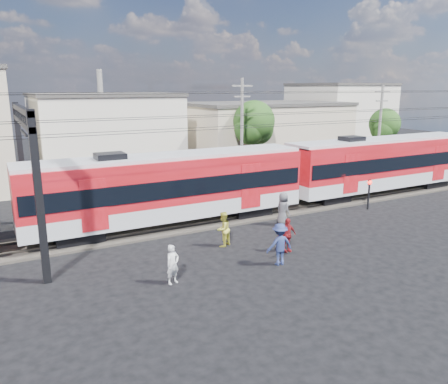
{
  "coord_description": "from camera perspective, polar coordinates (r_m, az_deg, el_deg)",
  "views": [
    {
      "loc": [
        -11.46,
        -14.51,
        7.77
      ],
      "look_at": [
        -0.96,
        5.0,
        2.46
      ],
      "focal_mm": 35.0,
      "sensor_mm": 36.0,
      "label": 1
    }
  ],
  "objects": [
    {
      "name": "crossing_signal",
      "position": [
        29.8,
        18.42,
        0.39
      ],
      "size": [
        0.29,
        0.29,
        1.99
      ],
      "color": "black",
      "rests_on": "ground"
    },
    {
      "name": "building_east",
      "position": [
        58.11,
        14.76,
        9.48
      ],
      "size": [
        10.2,
        10.2,
        8.3
      ],
      "color": "beige",
      "rests_on": "ground"
    },
    {
      "name": "pedestrian_b",
      "position": [
        21.85,
        -0.13,
        -4.87
      ],
      "size": [
        1.07,
        0.99,
        1.78
      ],
      "primitive_type": "imported",
      "rotation": [
        0.0,
        0.0,
        3.6
      ],
      "color": "gold",
      "rests_on": "ground"
    },
    {
      "name": "tree_near",
      "position": [
        38.71,
        4.09,
        8.84
      ],
      "size": [
        3.82,
        3.64,
        6.72
      ],
      "color": "#382619",
      "rests_on": "ground"
    },
    {
      "name": "track_bed",
      "position": [
        26.41,
        -1.25,
        -3.5
      ],
      "size": [
        70.0,
        3.4,
        0.12
      ],
      "primitive_type": "cube",
      "color": "#2D2823",
      "rests_on": "ground"
    },
    {
      "name": "commuter_train",
      "position": [
        24.77,
        -6.72,
        0.87
      ],
      "size": [
        50.3,
        3.08,
        4.17
      ],
      "color": "black",
      "rests_on": "ground"
    },
    {
      "name": "ground",
      "position": [
        20.06,
        9.35,
        -9.51
      ],
      "size": [
        120.0,
        120.0,
        0.0
      ],
      "primitive_type": "plane",
      "color": "black",
      "rests_on": "ground"
    },
    {
      "name": "pedestrian_e",
      "position": [
        25.38,
        7.71,
        -2.21
      ],
      "size": [
        0.75,
        1.02,
        1.92
      ],
      "primitive_type": "imported",
      "rotation": [
        0.0,
        0.0,
        1.72
      ],
      "color": "#494A4E",
      "rests_on": "ground"
    },
    {
      "name": "car_silver",
      "position": [
        41.29,
        20.27,
        2.75
      ],
      "size": [
        4.19,
        2.35,
        1.35
      ],
      "primitive_type": "imported",
      "rotation": [
        0.0,
        0.0,
        1.37
      ],
      "color": "#ADB1B5",
      "rests_on": "ground"
    },
    {
      "name": "building_mideast",
      "position": [
        46.39,
        5.21,
        7.72
      ],
      "size": [
        16.32,
        10.2,
        6.3
      ],
      "color": "#BBAB8F",
      "rests_on": "ground"
    },
    {
      "name": "rail_near",
      "position": [
        25.74,
        -0.49,
        -3.67
      ],
      "size": [
        70.0,
        0.12,
        0.12
      ],
      "primitive_type": "cube",
      "color": "#59544C",
      "rests_on": "track_bed"
    },
    {
      "name": "pedestrian_a",
      "position": [
        17.97,
        -6.72,
        -9.37
      ],
      "size": [
        0.69,
        0.56,
        1.64
      ],
      "primitive_type": "imported",
      "rotation": [
        0.0,
        0.0,
        0.31
      ],
      "color": "silver",
      "rests_on": "ground"
    },
    {
      "name": "utility_pole_mid",
      "position": [
        34.44,
        2.34,
        8.08
      ],
      "size": [
        1.8,
        0.24,
        8.5
      ],
      "color": "slate",
      "rests_on": "ground"
    },
    {
      "name": "tree_far",
      "position": [
        47.79,
        20.3,
        8.12
      ],
      "size": [
        3.36,
        3.12,
        5.76
      ],
      "color": "#382619",
      "rests_on": "ground"
    },
    {
      "name": "catenary",
      "position": [
        22.84,
        -21.15,
        5.96
      ],
      "size": [
        70.0,
        9.3,
        7.52
      ],
      "color": "black",
      "rests_on": "ground"
    },
    {
      "name": "pedestrian_c",
      "position": [
        19.77,
        7.27,
        -6.78
      ],
      "size": [
        1.3,
        0.82,
        1.93
      ],
      "primitive_type": "imported",
      "rotation": [
        0.0,
        0.0,
        3.06
      ],
      "color": "navy",
      "rests_on": "ground"
    },
    {
      "name": "building_midwest",
      "position": [
        42.77,
        -15.51,
        7.48
      ],
      "size": [
        12.24,
        12.24,
        7.3
      ],
      "color": "beige",
      "rests_on": "ground"
    },
    {
      "name": "rail_far",
      "position": [
        27.02,
        -1.98,
        -2.84
      ],
      "size": [
        70.0,
        0.12,
        0.12
      ],
      "primitive_type": "cube",
      "color": "#59544C",
      "rests_on": "track_bed"
    },
    {
      "name": "car_white",
      "position": [
        48.14,
        26.35,
        3.61
      ],
      "size": [
        4.25,
        1.82,
        1.36
      ],
      "primitive_type": "imported",
      "rotation": [
        0.0,
        0.0,
        1.48
      ],
      "color": "white",
      "rests_on": "ground"
    },
    {
      "name": "utility_pole_east",
      "position": [
        42.6,
        19.66,
        8.01
      ],
      "size": [
        1.8,
        0.24,
        8.0
      ],
      "color": "slate",
      "rests_on": "ground"
    },
    {
      "name": "pedestrian_d",
      "position": [
        21.37,
        8.22,
        -5.58
      ],
      "size": [
        1.0,
        0.46,
        1.68
      ],
      "primitive_type": "imported",
      "rotation": [
        0.0,
        0.0,
        -0.05
      ],
      "color": "maroon",
      "rests_on": "ground"
    }
  ]
}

